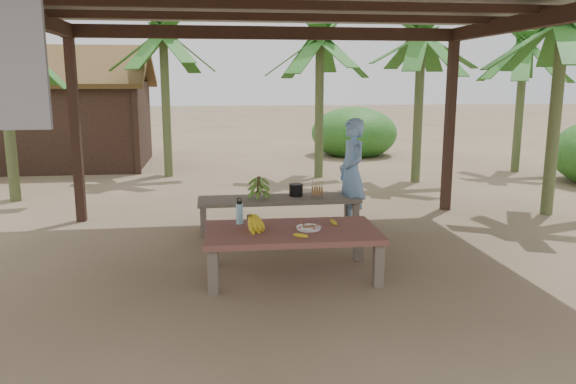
{
  "coord_description": "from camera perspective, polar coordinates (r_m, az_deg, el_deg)",
  "views": [
    {
      "loc": [
        -0.87,
        -6.04,
        2.03
      ],
      "look_at": [
        -0.04,
        0.07,
        0.8
      ],
      "focal_mm": 35.0,
      "sensor_mm": 36.0,
      "label": 1
    }
  ],
  "objects": [
    {
      "name": "bench",
      "position": [
        7.69,
        -0.94,
        -0.99
      ],
      "size": [
        2.21,
        0.62,
        0.45
      ],
      "rotation": [
        0.0,
        0.0,
        0.01
      ],
      "color": "brown",
      "rests_on": "ground"
    },
    {
      "name": "pavilion",
      "position": [
        6.13,
        0.39,
        18.29
      ],
      "size": [
        6.6,
        5.6,
        2.95
      ],
      "color": "black",
      "rests_on": "ground"
    },
    {
      "name": "banana_plant_w",
      "position": [
        10.5,
        -27.11,
        12.79
      ],
      "size": [
        1.8,
        1.8,
        3.01
      ],
      "color": "#596638",
      "rests_on": "ground"
    },
    {
      "name": "banana_plant_n",
      "position": [
        11.83,
        3.26,
        14.17
      ],
      "size": [
        1.8,
        1.8,
        3.12
      ],
      "color": "#596638",
      "rests_on": "ground"
    },
    {
      "name": "banana_plant_nw",
      "position": [
        12.2,
        -12.54,
        14.38
      ],
      "size": [
        1.8,
        1.8,
        3.23
      ],
      "color": "#596638",
      "rests_on": "ground"
    },
    {
      "name": "green_banana_stalk",
      "position": [
        7.62,
        -2.97,
        0.51
      ],
      "size": [
        0.28,
        0.28,
        0.32
      ],
      "primitive_type": null,
      "rotation": [
        0.0,
        0.0,
        0.01
      ],
      "color": "#598C2D",
      "rests_on": "bench"
    },
    {
      "name": "banana_plant_e",
      "position": [
        9.35,
        26.1,
        13.95
      ],
      "size": [
        1.8,
        1.8,
        3.13
      ],
      "color": "#596638",
      "rests_on": "ground"
    },
    {
      "name": "ripe_banana_bunch",
      "position": [
        5.8,
        -4.02,
        -3.06
      ],
      "size": [
        0.34,
        0.3,
        0.19
      ],
      "primitive_type": null,
      "rotation": [
        0.0,
        0.0,
        -0.11
      ],
      "color": "yellow",
      "rests_on": "work_table"
    },
    {
      "name": "cooking_pot",
      "position": [
        7.79,
        0.82,
        0.18
      ],
      "size": [
        0.19,
        0.19,
        0.16
      ],
      "primitive_type": "cylinder",
      "color": "black",
      "rests_on": "bench"
    },
    {
      "name": "skewer_rack",
      "position": [
        7.69,
        2.98,
        0.33
      ],
      "size": [
        0.18,
        0.08,
        0.24
      ],
      "primitive_type": null,
      "rotation": [
        0.0,
        0.0,
        0.01
      ],
      "color": "#A57F47",
      "rests_on": "bench"
    },
    {
      "name": "plate",
      "position": [
        5.86,
        2.12,
        -3.67
      ],
      "size": [
        0.26,
        0.26,
        0.04
      ],
      "color": "white",
      "rests_on": "work_table"
    },
    {
      "name": "banana_plant_far",
      "position": [
        13.56,
        22.83,
        12.57
      ],
      "size": [
        1.8,
        1.8,
        3.02
      ],
      "color": "#596638",
      "rests_on": "ground"
    },
    {
      "name": "work_table",
      "position": [
        5.88,
        0.39,
        -4.45
      ],
      "size": [
        1.82,
        1.04,
        0.5
      ],
      "rotation": [
        0.0,
        0.0,
        -0.02
      ],
      "color": "brown",
      "rests_on": "ground"
    },
    {
      "name": "loose_banana_side",
      "position": [
        6.1,
        4.66,
        -3.08
      ],
      "size": [
        0.07,
        0.15,
        0.04
      ],
      "primitive_type": "ellipsoid",
      "rotation": [
        0.0,
        0.0,
        0.2
      ],
      "color": "yellow",
      "rests_on": "work_table"
    },
    {
      "name": "ground",
      "position": [
        6.43,
        0.45,
        -7.12
      ],
      "size": [
        80.0,
        80.0,
        0.0
      ],
      "primitive_type": "plane",
      "color": "brown",
      "rests_on": "ground"
    },
    {
      "name": "hut",
      "position": [
        14.53,
        -22.33,
        6.8
      ],
      "size": [
        4.4,
        3.43,
        2.85
      ],
      "color": "black",
      "rests_on": "ground"
    },
    {
      "name": "loose_banana_front",
      "position": [
        5.57,
        1.3,
        -4.44
      ],
      "size": [
        0.16,
        0.06,
        0.04
      ],
      "primitive_type": "ellipsoid",
      "rotation": [
        0.0,
        0.0,
        1.44
      ],
      "color": "yellow",
      "rests_on": "work_table"
    },
    {
      "name": "banana_plant_ne",
      "position": [
        11.53,
        13.37,
        14.1
      ],
      "size": [
        1.8,
        1.8,
        3.14
      ],
      "color": "#596638",
      "rests_on": "ground"
    },
    {
      "name": "water_flask",
      "position": [
        6.1,
        -4.95,
        -2.12
      ],
      "size": [
        0.08,
        0.08,
        0.29
      ],
      "color": "#41AECC",
      "rests_on": "work_table"
    },
    {
      "name": "woman",
      "position": [
        7.82,
        6.49,
        1.88
      ],
      "size": [
        0.44,
        0.6,
        1.52
      ],
      "primitive_type": "imported",
      "rotation": [
        0.0,
        0.0,
        -1.42
      ],
      "color": "#6B95CB",
      "rests_on": "ground"
    }
  ]
}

